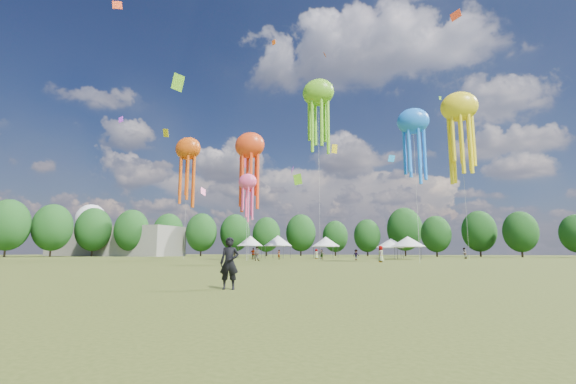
% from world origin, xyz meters
% --- Properties ---
extents(ground, '(300.00, 300.00, 0.00)m').
position_xyz_m(ground, '(0.00, 0.00, 0.00)').
color(ground, '#384416').
rests_on(ground, ground).
extents(observer_main, '(0.71, 0.58, 1.68)m').
position_xyz_m(observer_main, '(8.17, -3.02, 0.84)').
color(observer_main, black).
rests_on(observer_main, ground).
extents(spectator_near, '(0.94, 0.74, 1.90)m').
position_xyz_m(spectator_near, '(-8.59, 33.57, 0.95)').
color(spectator_near, gray).
rests_on(spectator_near, ground).
extents(spectators_far, '(32.04, 27.93, 1.90)m').
position_xyz_m(spectators_far, '(1.65, 46.35, 0.87)').
color(spectators_far, gray).
rests_on(spectators_far, ground).
extents(festival_tents, '(36.82, 11.84, 4.44)m').
position_xyz_m(festival_tents, '(-5.65, 55.89, 3.06)').
color(festival_tents, '#47474C').
rests_on(festival_tents, ground).
extents(show_kites, '(49.08, 24.18, 28.13)m').
position_xyz_m(show_kites, '(-0.38, 42.54, 18.79)').
color(show_kites, '#F14115').
rests_on(show_kites, ground).
extents(small_kites, '(74.43, 57.62, 44.82)m').
position_xyz_m(small_kites, '(-3.78, 42.19, 28.64)').
color(small_kites, '#F14115').
rests_on(small_kites, ground).
extents(treeline, '(201.57, 95.24, 13.43)m').
position_xyz_m(treeline, '(-3.87, 62.51, 6.54)').
color(treeline, '#38281C').
rests_on(treeline, ground).
extents(hangar, '(40.00, 12.00, 8.00)m').
position_xyz_m(hangar, '(-72.00, 72.00, 4.00)').
color(hangar, gray).
rests_on(hangar, ground).
extents(radome, '(9.00, 9.00, 16.00)m').
position_xyz_m(radome, '(-88.00, 78.00, 9.99)').
color(radome, white).
rests_on(radome, ground).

